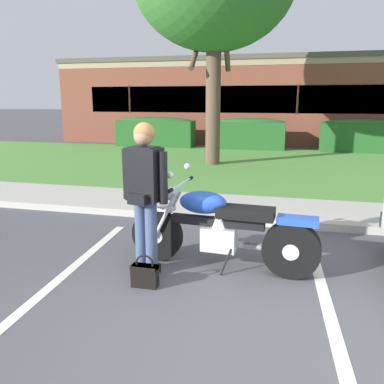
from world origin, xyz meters
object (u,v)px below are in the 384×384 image
handbag (145,274)px  hedge_left (156,131)px  brick_building (296,101)px  hedge_center_left (250,133)px  motorcycle (229,229)px  hedge_center_right (357,136)px  rider_person (145,188)px

handbag → hedge_left: size_ratio=0.11×
brick_building → hedge_center_left: bearing=-105.0°
motorcycle → handbag: 1.09m
hedge_center_left → hedge_center_right: 3.89m
motorcycle → brick_building: (0.82, 17.73, 1.39)m
rider_person → hedge_center_left: (-0.01, 11.67, -0.34)m
motorcycle → hedge_left: hedge_left is taller
hedge_center_left → brick_building: brick_building is taller
motorcycle → handbag: motorcycle is taller
rider_person → motorcycle: bearing=21.2°
rider_person → hedge_center_right: size_ratio=0.66×
hedge_left → hedge_center_right: same height
rider_person → hedge_left: rider_person is taller
hedge_center_right → handbag: bearing=-107.5°
hedge_left → handbag: bearing=-71.6°
motorcycle → hedge_center_left: size_ratio=0.85×
rider_person → brick_building: bearing=84.6°
handbag → rider_person: bearing=106.8°
rider_person → hedge_center_right: bearing=71.6°
hedge_center_right → brick_building: size_ratio=0.12×
hedge_left → hedge_center_left: bearing=0.0°
motorcycle → hedge_left: (-4.78, 11.32, 0.17)m
handbag → brick_building: 18.55m
rider_person → hedge_center_left: bearing=90.1°
hedge_left → motorcycle: bearing=-67.1°
rider_person → hedge_center_left: rider_person is taller
hedge_center_right → hedge_left: bearing=180.0°
hedge_center_left → brick_building: size_ratio=0.12×
motorcycle → rider_person: (-0.88, -0.34, 0.51)m
handbag → hedge_center_right: size_ratio=0.14×
handbag → motorcycle: bearing=40.7°
motorcycle → handbag: bearing=-139.3°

